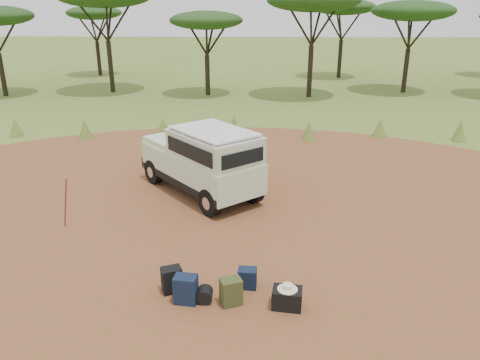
{
  "coord_description": "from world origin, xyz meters",
  "views": [
    {
      "loc": [
        0.86,
        -9.83,
        5.18
      ],
      "look_at": [
        0.49,
        1.18,
        1.0
      ],
      "focal_mm": 35.0,
      "sensor_mm": 36.0,
      "label": 1
    }
  ],
  "objects_px": {
    "walking_staff": "(65,203)",
    "backpack_olive": "(231,292)",
    "hard_case": "(287,298)",
    "duffel_navy": "(247,278)",
    "backpack_black": "(172,280)",
    "safari_vehicle": "(203,162)",
    "backpack_navy": "(186,289)"
  },
  "relations": [
    {
      "from": "backpack_olive",
      "to": "duffel_navy",
      "type": "height_order",
      "value": "backpack_olive"
    },
    {
      "from": "walking_staff",
      "to": "backpack_black",
      "type": "bearing_deg",
      "value": -107.87
    },
    {
      "from": "backpack_navy",
      "to": "duffel_navy",
      "type": "height_order",
      "value": "backpack_navy"
    },
    {
      "from": "backpack_black",
      "to": "backpack_navy",
      "type": "xyz_separation_m",
      "value": [
        0.32,
        -0.33,
        0.02
      ]
    },
    {
      "from": "backpack_black",
      "to": "duffel_navy",
      "type": "distance_m",
      "value": 1.45
    },
    {
      "from": "walking_staff",
      "to": "backpack_navy",
      "type": "xyz_separation_m",
      "value": [
        3.33,
        -2.96,
        -0.38
      ]
    },
    {
      "from": "backpack_navy",
      "to": "duffel_navy",
      "type": "xyz_separation_m",
      "value": [
        1.12,
        0.52,
        -0.07
      ]
    },
    {
      "from": "backpack_black",
      "to": "backpack_olive",
      "type": "height_order",
      "value": "backpack_olive"
    },
    {
      "from": "safari_vehicle",
      "to": "backpack_navy",
      "type": "relative_size",
      "value": 7.7
    },
    {
      "from": "backpack_olive",
      "to": "safari_vehicle",
      "type": "bearing_deg",
      "value": 79.56
    },
    {
      "from": "backpack_black",
      "to": "hard_case",
      "type": "bearing_deg",
      "value": -33.38
    },
    {
      "from": "backpack_navy",
      "to": "backpack_olive",
      "type": "relative_size",
      "value": 1.04
    },
    {
      "from": "backpack_olive",
      "to": "duffel_navy",
      "type": "bearing_deg",
      "value": 40.89
    },
    {
      "from": "walking_staff",
      "to": "backpack_olive",
      "type": "relative_size",
      "value": 2.55
    },
    {
      "from": "walking_staff",
      "to": "backpack_navy",
      "type": "relative_size",
      "value": 2.44
    },
    {
      "from": "duffel_navy",
      "to": "hard_case",
      "type": "xyz_separation_m",
      "value": [
        0.73,
        -0.61,
        -0.01
      ]
    },
    {
      "from": "safari_vehicle",
      "to": "walking_staff",
      "type": "xyz_separation_m",
      "value": [
        -3.09,
        -2.3,
        -0.32
      ]
    },
    {
      "from": "safari_vehicle",
      "to": "hard_case",
      "type": "bearing_deg",
      "value": -18.8
    },
    {
      "from": "walking_staff",
      "to": "backpack_olive",
      "type": "height_order",
      "value": "walking_staff"
    },
    {
      "from": "backpack_black",
      "to": "duffel_navy",
      "type": "relative_size",
      "value": 1.26
    },
    {
      "from": "duffel_navy",
      "to": "safari_vehicle",
      "type": "bearing_deg",
      "value": 109.43
    },
    {
      "from": "backpack_black",
      "to": "walking_staff",
      "type": "bearing_deg",
      "value": 116.58
    },
    {
      "from": "walking_staff",
      "to": "backpack_black",
      "type": "xyz_separation_m",
      "value": [
        3.01,
        -2.63,
        -0.4
      ]
    },
    {
      "from": "duffel_navy",
      "to": "hard_case",
      "type": "bearing_deg",
      "value": -36.6
    },
    {
      "from": "walking_staff",
      "to": "backpack_navy",
      "type": "bearing_deg",
      "value": -108.39
    },
    {
      "from": "hard_case",
      "to": "duffel_navy",
      "type": "bearing_deg",
      "value": 147.98
    },
    {
      "from": "safari_vehicle",
      "to": "hard_case",
      "type": "distance_m",
      "value": 5.8
    },
    {
      "from": "backpack_black",
      "to": "hard_case",
      "type": "xyz_separation_m",
      "value": [
        2.16,
        -0.43,
        -0.07
      ]
    },
    {
      "from": "safari_vehicle",
      "to": "backpack_black",
      "type": "height_order",
      "value": "safari_vehicle"
    },
    {
      "from": "walking_staff",
      "to": "backpack_black",
      "type": "relative_size",
      "value": 2.61
    },
    {
      "from": "safari_vehicle",
      "to": "duffel_navy",
      "type": "height_order",
      "value": "safari_vehicle"
    },
    {
      "from": "backpack_navy",
      "to": "backpack_olive",
      "type": "xyz_separation_m",
      "value": [
        0.83,
        -0.04,
        -0.01
      ]
    }
  ]
}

